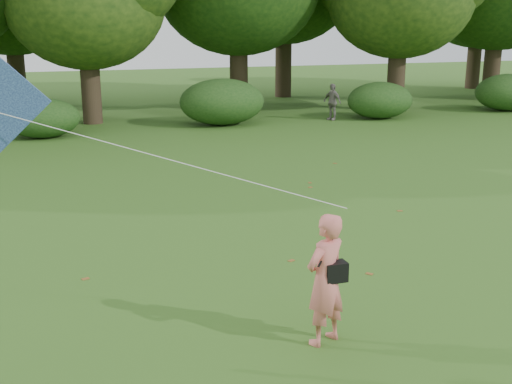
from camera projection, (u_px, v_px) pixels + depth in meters
name	position (u px, v px, depth m)	size (l,w,h in m)	color
ground	(364.00, 323.00, 9.07)	(100.00, 100.00, 0.00)	#265114
man_kite_flyer	(325.00, 280.00, 8.32)	(0.65, 0.43, 1.79)	#E1716A
bystander_right	(332.00, 102.00, 27.43)	(0.91, 0.38, 1.56)	gray
crossbody_bag	(335.00, 271.00, 8.30)	(0.43, 0.20, 0.71)	black
shrub_band	(131.00, 109.00, 24.72)	(39.15, 3.22, 1.88)	#264919
fallen_leaves	(275.00, 229.00, 13.13)	(9.90, 12.40, 0.01)	brown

